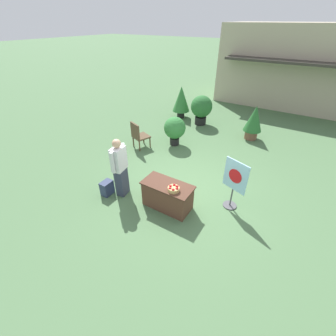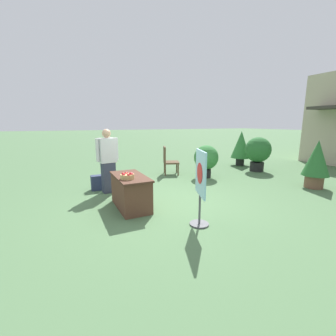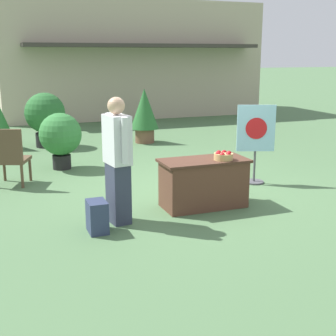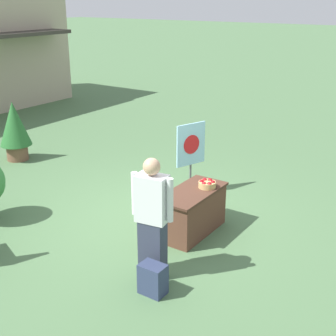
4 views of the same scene
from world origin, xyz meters
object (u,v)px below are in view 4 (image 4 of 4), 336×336
backpack (153,279)px  potted_plant_far_right (15,128)px  person_visitor (152,218)px  apple_basket (207,184)px  poster_board (191,154)px  display_table (192,211)px

backpack → potted_plant_far_right: (2.51, 5.78, 0.57)m
person_visitor → backpack: 0.80m
backpack → potted_plant_far_right: potted_plant_far_right is taller
backpack → potted_plant_far_right: 6.33m
apple_basket → backpack: apple_basket is taller
poster_board → person_visitor: bearing=-48.5°
person_visitor → poster_board: person_visitor is taller
apple_basket → person_visitor: person_visitor is taller
backpack → person_visitor: bearing=35.9°
display_table → backpack: size_ratio=3.13×
backpack → poster_board: (3.15, 1.37, 0.58)m
display_table → person_visitor: 1.48m
backpack → poster_board: size_ratio=0.30×
display_table → person_visitor: size_ratio=0.76×
potted_plant_far_right → display_table: bearing=-98.4°
apple_basket → poster_board: (1.16, 1.02, -0.00)m
apple_basket → potted_plant_far_right: (0.53, 5.44, -0.01)m
person_visitor → potted_plant_far_right: size_ratio=1.23×
apple_basket → person_visitor: bearing=-177.0°
display_table → apple_basket: 0.51m
display_table → potted_plant_far_right: potted_plant_far_right is taller
person_visitor → display_table: bearing=0.0°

